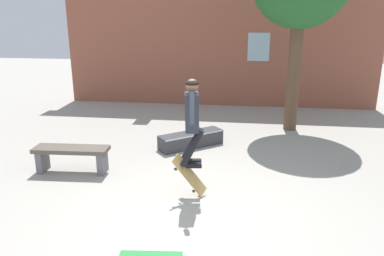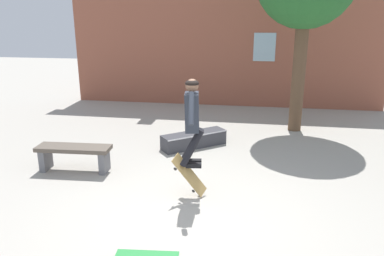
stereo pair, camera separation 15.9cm
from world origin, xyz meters
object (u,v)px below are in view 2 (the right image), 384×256
skater (192,115)px  skate_ledge (194,140)px  park_bench (74,153)px  skateboard_flipping (189,175)px  skateboard_resting (147,256)px

skater → skate_ledge: bearing=90.6°
park_bench → skateboard_flipping: 2.55m
skater → skateboard_resting: size_ratio=1.80×
skate_ledge → skateboard_resting: bearing=-127.9°
skateboard_resting → skateboard_flipping: bearing=-103.3°
park_bench → skateboard_flipping: bearing=-20.5°
skate_ledge → skater: bearing=-120.8°
skate_ledge → skateboard_flipping: (0.32, -2.54, 0.23)m
park_bench → skate_ledge: bearing=37.0°
skate_ledge → skateboard_flipping: skateboard_flipping is taller
skate_ledge → skater: 2.78m
skater → skateboard_flipping: size_ratio=1.88×
skate_ledge → skateboard_resting: size_ratio=1.82×
skateboard_resting → skater: bearing=-103.9°
park_bench → skateboard_flipping: (2.43, -0.76, 0.04)m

